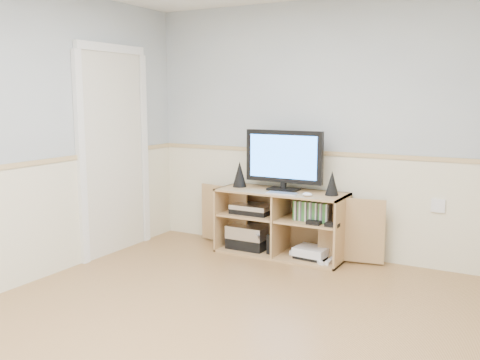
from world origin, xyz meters
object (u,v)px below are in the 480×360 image
Objects in this scene: media_cabinet at (283,221)px; monitor at (284,158)px; keyboard at (282,193)px; game_consoles at (311,253)px.

media_cabinet is 0.64m from monitor.
keyboard is at bearing -69.27° from monitor.
game_consoles is (0.26, 0.13, -0.59)m from keyboard.
game_consoles is (0.33, -0.07, -0.26)m from media_cabinet.
game_consoles is at bearing 21.59° from keyboard.
keyboard is at bearing -70.10° from media_cabinet.
keyboard is (0.07, -0.20, 0.32)m from media_cabinet.
monitor is 0.37m from keyboard.
keyboard reaches higher than game_consoles.
game_consoles is at bearing -10.38° from monitor.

